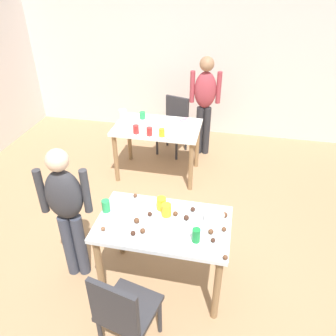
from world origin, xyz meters
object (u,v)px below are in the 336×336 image
at_px(pitcher_far, 123,118).
at_px(person_girl_near, 67,207).
at_px(dining_table_near, 163,232).
at_px(person_adult_far, 205,99).
at_px(soda_can, 196,235).
at_px(mixing_bowl, 214,218).
at_px(chair_far_table, 174,122).
at_px(chair_near_table, 123,311).
at_px(dining_table_far, 157,133).

bearing_deg(pitcher_far, person_girl_near, -87.14).
xyz_separation_m(dining_table_near, person_adult_far, (0.05, 2.59, 0.27)).
xyz_separation_m(soda_can, pitcher_far, (-1.25, 1.93, 0.05)).
relative_size(person_girl_near, mixing_bowl, 8.29).
distance_m(dining_table_near, chair_far_table, 2.60).
bearing_deg(dining_table_near, pitcher_far, 117.99).
xyz_separation_m(chair_far_table, person_adult_far, (0.45, 0.02, 0.41)).
xyz_separation_m(dining_table_near, pitcher_far, (-0.94, 1.77, 0.23)).
relative_size(chair_near_table, chair_far_table, 1.00).
bearing_deg(dining_table_near, chair_near_table, -101.08).
xyz_separation_m(chair_far_table, pitcher_far, (-0.54, -0.80, 0.37)).
distance_m(person_girl_near, pitcher_far, 1.83).
bearing_deg(dining_table_near, mixing_bowl, 12.67).
height_order(dining_table_far, soda_can, soda_can).
bearing_deg(person_adult_far, person_girl_near, -108.75).
distance_m(dining_table_near, person_adult_far, 2.60).
height_order(person_girl_near, soda_can, person_girl_near).
xyz_separation_m(mixing_bowl, soda_can, (-0.12, -0.25, 0.02)).
relative_size(chair_far_table, soda_can, 7.13).
distance_m(person_adult_far, mixing_bowl, 2.52).
bearing_deg(dining_table_near, chair_far_table, 98.96).
bearing_deg(person_girl_near, chair_far_table, 80.35).
bearing_deg(person_girl_near, chair_near_table, -42.66).
bearing_deg(mixing_bowl, person_girl_near, -173.23).
bearing_deg(chair_far_table, dining_table_near, -81.04).
height_order(chair_far_table, pitcher_far, pitcher_far).
bearing_deg(chair_near_table, person_adult_far, 86.78).
xyz_separation_m(chair_near_table, soda_can, (0.44, 0.55, 0.31)).
bearing_deg(dining_table_far, chair_near_table, -82.04).
bearing_deg(dining_table_far, soda_can, -68.29).
xyz_separation_m(person_girl_near, mixing_bowl, (1.27, 0.15, -0.03)).
relative_size(dining_table_near, mixing_bowl, 6.79).
xyz_separation_m(dining_table_far, chair_near_table, (0.36, -2.56, -0.14)).
xyz_separation_m(dining_table_far, chair_far_table, (0.09, 0.72, -0.14)).
relative_size(chair_near_table, soda_can, 7.13).
bearing_deg(dining_table_far, chair_far_table, 82.59).
distance_m(dining_table_near, chair_near_table, 0.74).
distance_m(dining_table_far, pitcher_far, 0.50).
bearing_deg(dining_table_far, person_adult_far, 53.47).
distance_m(mixing_bowl, pitcher_far, 2.16).
relative_size(chair_far_table, person_girl_near, 0.62).
height_order(chair_near_table, person_girl_near, person_girl_near).
xyz_separation_m(chair_near_table, pitcher_far, (-0.80, 2.49, 0.37)).
height_order(dining_table_far, chair_far_table, chair_far_table).
height_order(dining_table_near, person_girl_near, person_girl_near).
bearing_deg(pitcher_far, chair_near_table, -72.09).
relative_size(chair_near_table, mixing_bowl, 5.17).
height_order(dining_table_far, pitcher_far, pitcher_far).
distance_m(dining_table_far, person_girl_near, 1.95).
xyz_separation_m(person_adult_far, soda_can, (0.26, -2.75, -0.10)).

